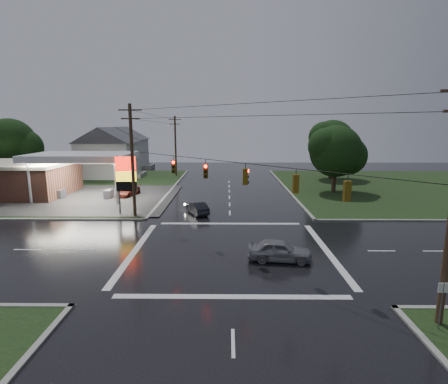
{
  "coord_description": "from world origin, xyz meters",
  "views": [
    {
      "loc": [
        -0.25,
        -24.26,
        9.07
      ],
      "look_at": [
        -0.57,
        6.98,
        3.0
      ],
      "focal_mm": 28.0,
      "sensor_mm": 36.0,
      "label": 1
    }
  ],
  "objects_px": {
    "pylon_sign": "(126,175)",
    "car_north": "(197,208)",
    "tree_nw_behind": "(11,143)",
    "car_crossing": "(280,250)",
    "tree_ne_far": "(333,142)",
    "utility_pole_n": "(175,145)",
    "house_near": "(108,152)",
    "gas_station": "(29,176)",
    "car_pump": "(128,192)",
    "house_far": "(123,147)",
    "tree_ne_near": "(337,151)",
    "utility_pole_nw": "(132,159)"
  },
  "relations": [
    {
      "from": "car_crossing",
      "to": "car_north",
      "type": "bearing_deg",
      "value": 34.48
    },
    {
      "from": "utility_pole_nw",
      "to": "tree_ne_far",
      "type": "distance_m",
      "value": 36.2
    },
    {
      "from": "utility_pole_nw",
      "to": "car_north",
      "type": "relative_size",
      "value": 2.85
    },
    {
      "from": "utility_pole_n",
      "to": "car_pump",
      "type": "xyz_separation_m",
      "value": [
        -3.5,
        -18.53,
        -4.86
      ]
    },
    {
      "from": "house_far",
      "to": "tree_ne_near",
      "type": "bearing_deg",
      "value": -35.77
    },
    {
      "from": "house_near",
      "to": "house_far",
      "type": "xyz_separation_m",
      "value": [
        -1.0,
        12.0,
        0.0
      ]
    },
    {
      "from": "utility_pole_n",
      "to": "tree_nw_behind",
      "type": "distance_m",
      "value": 25.63
    },
    {
      "from": "house_near",
      "to": "car_crossing",
      "type": "relative_size",
      "value": 2.6
    },
    {
      "from": "tree_ne_near",
      "to": "tree_nw_behind",
      "type": "bearing_deg",
      "value": 170.53
    },
    {
      "from": "pylon_sign",
      "to": "utility_pole_n",
      "type": "distance_m",
      "value": 27.56
    },
    {
      "from": "tree_nw_behind",
      "to": "car_crossing",
      "type": "distance_m",
      "value": 49.24
    },
    {
      "from": "house_far",
      "to": "car_crossing",
      "type": "distance_m",
      "value": 56.04
    },
    {
      "from": "house_far",
      "to": "tree_ne_far",
      "type": "relative_size",
      "value": 1.13
    },
    {
      "from": "house_near",
      "to": "tree_ne_far",
      "type": "distance_m",
      "value": 38.19
    },
    {
      "from": "house_near",
      "to": "tree_ne_far",
      "type": "xyz_separation_m",
      "value": [
        38.1,
        -2.01,
        1.77
      ]
    },
    {
      "from": "house_far",
      "to": "utility_pole_n",
      "type": "bearing_deg",
      "value": -38.77
    },
    {
      "from": "house_far",
      "to": "car_pump",
      "type": "distance_m",
      "value": 30.14
    },
    {
      "from": "house_near",
      "to": "car_crossing",
      "type": "xyz_separation_m",
      "value": [
        24.22,
        -37.91,
        -3.68
      ]
    },
    {
      "from": "gas_station",
      "to": "house_near",
      "type": "distance_m",
      "value": 17.07
    },
    {
      "from": "utility_pole_n",
      "to": "tree_ne_far",
      "type": "relative_size",
      "value": 1.07
    },
    {
      "from": "tree_ne_near",
      "to": "pylon_sign",
      "type": "bearing_deg",
      "value": -154.99
    },
    {
      "from": "utility_pole_n",
      "to": "car_north",
      "type": "xyz_separation_m",
      "value": [
        6.12,
        -27.37,
        -4.83
      ]
    },
    {
      "from": "car_crossing",
      "to": "car_pump",
      "type": "distance_m",
      "value": 26.87
    },
    {
      "from": "utility_pole_nw",
      "to": "tree_nw_behind",
      "type": "height_order",
      "value": "utility_pole_nw"
    },
    {
      "from": "house_far",
      "to": "car_crossing",
      "type": "bearing_deg",
      "value": -63.19
    },
    {
      "from": "tree_nw_behind",
      "to": "car_pump",
      "type": "xyz_separation_m",
      "value": [
        20.84,
        -10.52,
        -5.57
      ]
    },
    {
      "from": "pylon_sign",
      "to": "tree_ne_near",
      "type": "xyz_separation_m",
      "value": [
        24.64,
        11.49,
        1.55
      ]
    },
    {
      "from": "utility_pole_n",
      "to": "gas_station",
      "type": "bearing_deg",
      "value": -131.47
    },
    {
      "from": "house_near",
      "to": "house_far",
      "type": "height_order",
      "value": "same"
    },
    {
      "from": "tree_ne_far",
      "to": "car_north",
      "type": "xyz_separation_m",
      "value": [
        -20.53,
        -23.36,
        -5.54
      ]
    },
    {
      "from": "tree_ne_far",
      "to": "car_crossing",
      "type": "bearing_deg",
      "value": -111.13
    },
    {
      "from": "tree_nw_behind",
      "to": "tree_ne_near",
      "type": "distance_m",
      "value": 48.65
    },
    {
      "from": "car_pump",
      "to": "gas_station",
      "type": "bearing_deg",
      "value": -165.3
    },
    {
      "from": "tree_ne_far",
      "to": "car_crossing",
      "type": "relative_size",
      "value": 2.31
    },
    {
      "from": "house_near",
      "to": "utility_pole_nw",
      "type": "bearing_deg",
      "value": -66.63
    },
    {
      "from": "pylon_sign",
      "to": "utility_pole_nw",
      "type": "distance_m",
      "value": 2.22
    },
    {
      "from": "pylon_sign",
      "to": "car_north",
      "type": "xyz_separation_m",
      "value": [
        7.12,
        0.13,
        -3.38
      ]
    },
    {
      "from": "gas_station",
      "to": "tree_ne_far",
      "type": "relative_size",
      "value": 2.67
    },
    {
      "from": "utility_pole_nw",
      "to": "house_near",
      "type": "distance_m",
      "value": 28.9
    },
    {
      "from": "tree_ne_far",
      "to": "car_north",
      "type": "relative_size",
      "value": 2.54
    },
    {
      "from": "car_crossing",
      "to": "utility_pole_n",
      "type": "bearing_deg",
      "value": 24.26
    },
    {
      "from": "gas_station",
      "to": "tree_ne_near",
      "type": "height_order",
      "value": "tree_ne_near"
    },
    {
      "from": "house_far",
      "to": "tree_ne_near",
      "type": "distance_m",
      "value": 44.5
    },
    {
      "from": "car_pump",
      "to": "tree_ne_near",
      "type": "bearing_deg",
      "value": 21.05
    },
    {
      "from": "gas_station",
      "to": "car_pump",
      "type": "xyz_separation_m",
      "value": [
        12.68,
        -0.23,
        -1.94
      ]
    },
    {
      "from": "utility_pole_nw",
      "to": "house_far",
      "type": "distance_m",
      "value": 40.48
    },
    {
      "from": "house_near",
      "to": "tree_ne_near",
      "type": "relative_size",
      "value": 1.23
    },
    {
      "from": "tree_nw_behind",
      "to": "tree_ne_far",
      "type": "bearing_deg",
      "value": 4.49
    },
    {
      "from": "house_near",
      "to": "car_north",
      "type": "distance_m",
      "value": 31.09
    },
    {
      "from": "tree_nw_behind",
      "to": "car_north",
      "type": "height_order",
      "value": "tree_nw_behind"
    }
  ]
}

